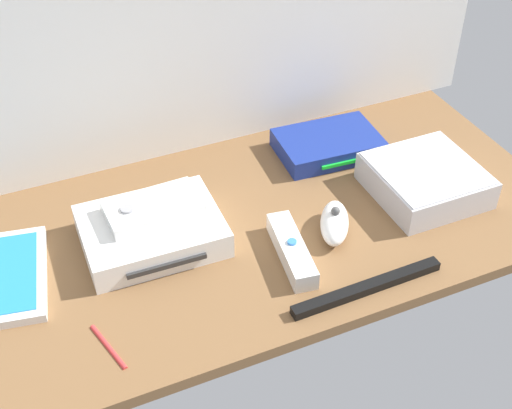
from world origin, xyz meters
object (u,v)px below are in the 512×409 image
Objects in this scene: network_router at (328,144)px; sensor_bar at (367,287)px; mini_computer at (425,180)px; stylus_pen at (108,346)px; remote_wand at (292,250)px; remote_classic_pad at (153,208)px; remote_nunchuk at (334,223)px; game_console at (152,231)px.

sensor_bar is (-11.28, -32.89, -1.00)cm from network_router.
mini_computer is 1.90× the size of stylus_pen.
remote_classic_pad reaches higher than remote_wand.
network_router is 55.48cm from stylus_pen.
remote_nunchuk reaches higher than network_router.
network_router is 2.08× the size of stylus_pen.
remote_classic_pad reaches higher than remote_nunchuk.
network_router is at bearing 118.44° from mini_computer.
remote_classic_pad is 0.61× the size of sensor_bar.
remote_classic_pad reaches higher than sensor_bar.
network_router is 36.62cm from remote_classic_pad.
remote_nunchuk is at bearing -24.48° from remote_classic_pad.
sensor_bar is 36.94cm from stylus_pen.
mini_computer reaches higher than remote_nunchuk.
sensor_bar is (6.89, -10.61, -0.81)cm from remote_wand.
network_router is at bearing 70.08° from sensor_bar.
game_console is at bearing 171.93° from mini_computer.
remote_nunchuk is 0.45× the size of sensor_bar.
remote_classic_pad is at bearing -173.23° from remote_nunchuk.
game_console is 3.64cm from remote_classic_pad.
mini_computer is 26.02cm from sensor_bar.
remote_wand is at bearing -134.56° from remote_nunchuk.
remote_wand is 22.00cm from remote_classic_pad.
remote_nunchuk is 28.10cm from remote_classic_pad.
mini_computer is at bearing 38.49° from remote_nunchuk.
mini_computer is 19.23cm from network_router.
sensor_bar is (24.02, -23.86, -4.71)cm from remote_classic_pad.
stylus_pen is at bearing -125.27° from remote_classic_pad.
remote_wand is 1.69× the size of stylus_pen.
mini_computer is (45.41, -6.43, 0.44)cm from game_console.
mini_computer is at bearing 11.01° from stylus_pen.
mini_computer is 45.22cm from remote_classic_pad.
remote_classic_pad is (-44.45, 7.86, 2.77)cm from mini_computer.
remote_wand is (-18.17, -22.27, -0.19)cm from network_router.
remote_nunchuk is 13.23cm from sensor_bar.
remote_wand is at bearing 10.88° from stylus_pen.
remote_wand reaches higher than stylus_pen.
network_router is at bearing 93.77° from remote_nunchuk.
mini_computer is 58.15cm from stylus_pen.
sensor_bar is at bearing -105.26° from network_router.
mini_computer reaches higher than game_console.
stylus_pen is (-38.31, -8.16, -1.69)cm from remote_nunchuk.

